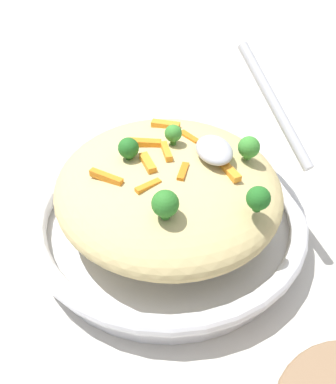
% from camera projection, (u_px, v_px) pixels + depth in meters
% --- Properties ---
extents(ground_plane, '(2.40, 2.40, 0.00)m').
position_uv_depth(ground_plane, '(168.00, 235.00, 0.56)').
color(ground_plane, beige).
extents(serving_bowl, '(0.34, 0.34, 0.05)m').
position_uv_depth(serving_bowl, '(168.00, 220.00, 0.55)').
color(serving_bowl, silver).
rests_on(serving_bowl, ground_plane).
extents(pasta_mound, '(0.28, 0.27, 0.08)m').
position_uv_depth(pasta_mound, '(168.00, 186.00, 0.51)').
color(pasta_mound, '#D1BA7A').
rests_on(pasta_mound, serving_bowl).
extents(carrot_piece_0, '(0.03, 0.02, 0.01)m').
position_uv_depth(carrot_piece_0, '(183.00, 172.00, 0.47)').
color(carrot_piece_0, orange).
rests_on(carrot_piece_0, pasta_mound).
extents(carrot_piece_1, '(0.03, 0.03, 0.01)m').
position_uv_depth(carrot_piece_1, '(106.00, 177.00, 0.46)').
color(carrot_piece_1, orange).
rests_on(carrot_piece_1, pasta_mound).
extents(carrot_piece_2, '(0.03, 0.01, 0.01)m').
position_uv_depth(carrot_piece_2, '(164.00, 152.00, 0.49)').
color(carrot_piece_2, orange).
rests_on(carrot_piece_2, pasta_mound).
extents(carrot_piece_3, '(0.03, 0.02, 0.01)m').
position_uv_depth(carrot_piece_3, '(230.00, 171.00, 0.47)').
color(carrot_piece_3, orange).
rests_on(carrot_piece_3, pasta_mound).
extents(carrot_piece_4, '(0.03, 0.01, 0.01)m').
position_uv_depth(carrot_piece_4, '(148.00, 163.00, 0.48)').
color(carrot_piece_4, orange).
rests_on(carrot_piece_4, pasta_mound).
extents(carrot_piece_5, '(0.03, 0.04, 0.01)m').
position_uv_depth(carrot_piece_5, '(166.00, 125.00, 0.55)').
color(carrot_piece_5, orange).
rests_on(carrot_piece_5, pasta_mound).
extents(carrot_piece_6, '(0.03, 0.02, 0.01)m').
position_uv_depth(carrot_piece_6, '(216.00, 149.00, 0.51)').
color(carrot_piece_6, orange).
rests_on(carrot_piece_6, pasta_mound).
extents(carrot_piece_7, '(0.02, 0.04, 0.01)m').
position_uv_depth(carrot_piece_7, '(145.00, 143.00, 0.51)').
color(carrot_piece_7, orange).
rests_on(carrot_piece_7, pasta_mound).
extents(carrot_piece_8, '(0.03, 0.02, 0.01)m').
position_uv_depth(carrot_piece_8, '(189.00, 137.00, 0.52)').
color(carrot_piece_8, orange).
rests_on(carrot_piece_8, pasta_mound).
extents(carrot_piece_9, '(0.02, 0.03, 0.01)m').
position_uv_depth(carrot_piece_9, '(148.00, 186.00, 0.45)').
color(carrot_piece_9, orange).
rests_on(carrot_piece_9, pasta_mound).
extents(broccoli_floret_0, '(0.02, 0.02, 0.03)m').
position_uv_depth(broccoli_floret_0, '(173.00, 134.00, 0.50)').
color(broccoli_floret_0, '#377928').
rests_on(broccoli_floret_0, pasta_mound).
extents(broccoli_floret_1, '(0.02, 0.02, 0.03)m').
position_uv_depth(broccoli_floret_1, '(258.00, 199.00, 0.42)').
color(broccoli_floret_1, '#205B1C').
rests_on(broccoli_floret_1, pasta_mound).
extents(broccoli_floret_2, '(0.03, 0.03, 0.03)m').
position_uv_depth(broccoli_floret_2, '(165.00, 204.00, 0.41)').
color(broccoli_floret_2, '#296820').
rests_on(broccoli_floret_2, pasta_mound).
extents(broccoli_floret_3, '(0.02, 0.02, 0.03)m').
position_uv_depth(broccoli_floret_3, '(128.00, 148.00, 0.48)').
color(broccoli_floret_3, '#205B1C').
rests_on(broccoli_floret_3, pasta_mound).
extents(broccoli_floret_4, '(0.03, 0.03, 0.03)m').
position_uv_depth(broccoli_floret_4, '(249.00, 147.00, 0.49)').
color(broccoli_floret_4, '#377928').
rests_on(broccoli_floret_4, pasta_mound).
extents(serving_spoon, '(0.15, 0.11, 0.10)m').
position_uv_depth(serving_spoon, '(236.00, 133.00, 0.48)').
color(serving_spoon, '#B7B7BC').
rests_on(serving_spoon, pasta_mound).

